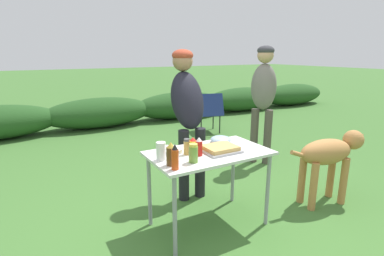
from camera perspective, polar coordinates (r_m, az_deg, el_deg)
ground_plane at (r=3.06m, az=3.09°, el=-17.76°), size 60.00×60.00×0.00m
shrub_hedge at (r=6.92m, az=-17.20°, el=2.81°), size 14.40×0.90×0.66m
folding_table at (r=2.77m, az=3.28°, el=-6.05°), size 1.10×0.64×0.74m
food_tray at (r=2.75m, az=5.39°, el=-3.98°), size 0.33×0.28×0.06m
plate_stack at (r=2.73m, az=-4.13°, el=-4.24°), size 0.22×0.22×0.04m
mixing_bowl at (r=3.02m, az=5.49°, el=-2.16°), size 0.21×0.21×0.07m
paper_cup_stack at (r=2.53m, az=-5.93°, el=-4.41°), size 0.08×0.08×0.16m
ketchup_bottle at (r=2.62m, az=1.34°, el=-3.60°), size 0.06×0.06×0.17m
beer_bottle at (r=2.40m, az=-4.03°, el=-5.03°), size 0.08×0.08×0.19m
hot_sauce_bottle at (r=2.31m, az=-3.26°, el=-5.61°), size 0.06×0.06×0.21m
relish_jar at (r=2.46m, az=0.26°, el=-4.84°), size 0.08×0.08×0.16m
mustard_bottle at (r=2.69m, az=0.18°, el=-3.35°), size 0.07×0.07×0.14m
spice_jar at (r=2.65m, az=-1.01°, el=-3.61°), size 0.06×0.06×0.14m
standing_person_with_beanie at (r=3.31m, az=-0.86°, el=4.10°), size 0.40×0.52×1.66m
standing_person_in_navy_coat at (r=4.44m, az=13.44°, el=6.76°), size 0.42×0.44×1.71m
dog at (r=3.55m, az=24.76°, el=-4.67°), size 0.99×0.38×0.80m
camp_chair_green_behind_table at (r=6.11m, az=3.31°, el=3.31°), size 0.59×0.68×0.83m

